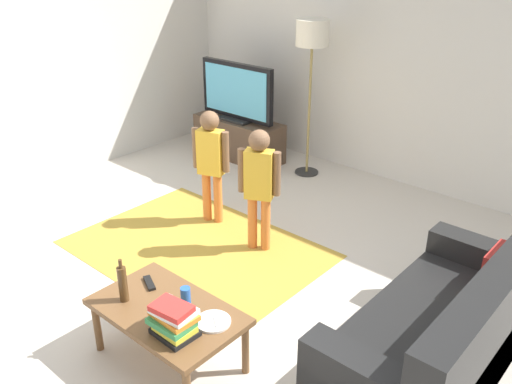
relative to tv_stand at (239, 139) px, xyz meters
name	(u,v)px	position (x,y,z in m)	size (l,w,h in m)	color
ground	(207,288)	(1.78, -2.30, -0.24)	(7.80, 7.80, 0.00)	beige
wall_back	(403,62)	(1.78, 0.70, 1.11)	(6.00, 0.12, 2.70)	silver
area_rug	(197,249)	(1.27, -1.93, -0.24)	(2.20, 1.60, 0.01)	#B28C33
tv_stand	(239,139)	(0.00, 0.00, 0.00)	(1.20, 0.44, 0.50)	#4C3828
tv	(237,93)	(0.00, -0.02, 0.60)	(1.10, 0.28, 0.71)	black
couch	(446,340)	(3.60, -1.97, 0.05)	(0.80, 1.80, 0.86)	black
floor_lamp	(312,42)	(0.97, 0.15, 1.30)	(0.36, 0.36, 1.78)	#262626
child_near_tv	(211,157)	(0.98, -1.44, 0.44)	(0.36, 0.21, 1.13)	orange
child_center	(259,180)	(1.68, -1.54, 0.44)	(0.35, 0.23, 1.13)	orange
coffee_table	(167,315)	(2.19, -3.03, 0.13)	(1.00, 0.60, 0.42)	brown
book_stack	(173,320)	(2.40, -3.15, 0.28)	(0.29, 0.23, 0.21)	black
bottle	(123,283)	(1.91, -3.15, 0.31)	(0.06, 0.06, 0.31)	#4C3319
tv_remote	(149,283)	(1.89, -2.93, 0.19)	(0.17, 0.05, 0.02)	black
soda_can	(186,296)	(2.24, -2.91, 0.24)	(0.07, 0.07, 0.12)	#2659B2
plate	(213,322)	(2.51, -2.93, 0.18)	(0.22, 0.22, 0.02)	white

